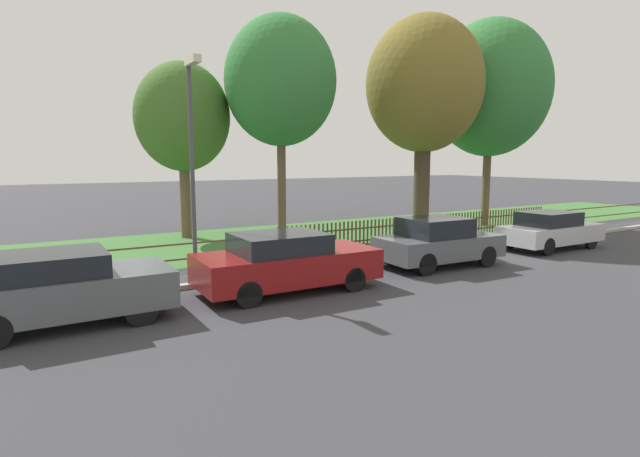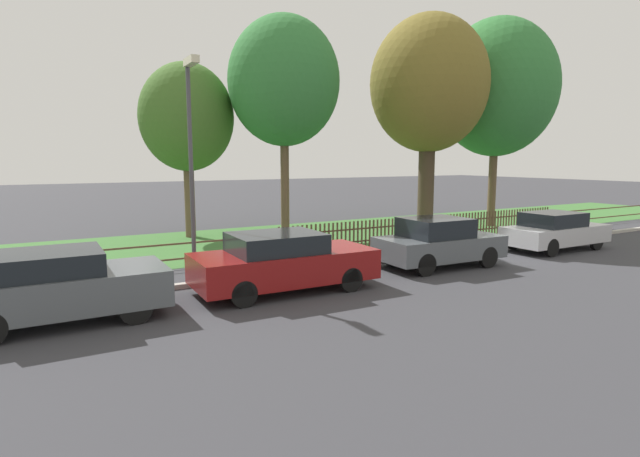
{
  "view_description": "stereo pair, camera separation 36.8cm",
  "coord_description": "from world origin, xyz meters",
  "px_view_note": "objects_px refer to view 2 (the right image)",
  "views": [
    {
      "loc": [
        -13.68,
        -11.82,
        3.17
      ],
      "look_at": [
        -6.04,
        0.83,
        1.1
      ],
      "focal_mm": 28.0,
      "sensor_mm": 36.0,
      "label": 1
    },
    {
      "loc": [
        -13.36,
        -12.0,
        3.17
      ],
      "look_at": [
        -6.04,
        0.83,
        1.1
      ],
      "focal_mm": 28.0,
      "sensor_mm": 36.0,
      "label": 2
    }
  ],
  "objects_px": {
    "covered_motorcycle": "(298,244)",
    "tree_mid_park": "(429,85)",
    "parked_car_silver_hatchback": "(60,286)",
    "tree_behind_motorcycle": "(284,82)",
    "parked_car_black_saloon": "(283,261)",
    "tree_nearest_kerb": "(187,118)",
    "tree_far_left": "(497,88)",
    "parked_car_navy_estate": "(438,242)",
    "street_lamp": "(191,144)",
    "parked_car_red_compact": "(555,231)"
  },
  "relations": [
    {
      "from": "parked_car_silver_hatchback",
      "to": "tree_mid_park",
      "type": "distance_m",
      "value": 16.25
    },
    {
      "from": "parked_car_silver_hatchback",
      "to": "tree_behind_motorcycle",
      "type": "xyz_separation_m",
      "value": [
        8.34,
        7.25,
        5.38
      ]
    },
    {
      "from": "parked_car_black_saloon",
      "to": "tree_mid_park",
      "type": "xyz_separation_m",
      "value": [
        9.47,
        5.65,
        5.48
      ]
    },
    {
      "from": "covered_motorcycle",
      "to": "tree_behind_motorcycle",
      "type": "bearing_deg",
      "value": 64.03
    },
    {
      "from": "parked_car_black_saloon",
      "to": "covered_motorcycle",
      "type": "xyz_separation_m",
      "value": [
        1.64,
        2.41,
        -0.09
      ]
    },
    {
      "from": "parked_car_silver_hatchback",
      "to": "street_lamp",
      "type": "bearing_deg",
      "value": 32.05
    },
    {
      "from": "tree_mid_park",
      "to": "tree_behind_motorcycle",
      "type": "bearing_deg",
      "value": 164.6
    },
    {
      "from": "covered_motorcycle",
      "to": "tree_mid_park",
      "type": "bearing_deg",
      "value": 18.22
    },
    {
      "from": "tree_behind_motorcycle",
      "to": "tree_far_left",
      "type": "xyz_separation_m",
      "value": [
        10.09,
        -1.51,
        0.26
      ]
    },
    {
      "from": "parked_car_navy_estate",
      "to": "tree_mid_park",
      "type": "distance_m",
      "value": 8.84
    },
    {
      "from": "street_lamp",
      "to": "parked_car_navy_estate",
      "type": "bearing_deg",
      "value": -15.43
    },
    {
      "from": "parked_car_silver_hatchback",
      "to": "tree_mid_park",
      "type": "xyz_separation_m",
      "value": [
        14.23,
        5.62,
        5.47
      ]
    },
    {
      "from": "parked_car_silver_hatchback",
      "to": "parked_car_red_compact",
      "type": "relative_size",
      "value": 0.97
    },
    {
      "from": "tree_nearest_kerb",
      "to": "tree_behind_motorcycle",
      "type": "xyz_separation_m",
      "value": [
        3.22,
        -2.18,
        1.34
      ]
    },
    {
      "from": "parked_car_red_compact",
      "to": "tree_far_left",
      "type": "height_order",
      "value": "tree_far_left"
    },
    {
      "from": "parked_car_black_saloon",
      "to": "covered_motorcycle",
      "type": "distance_m",
      "value": 2.91
    },
    {
      "from": "covered_motorcycle",
      "to": "tree_nearest_kerb",
      "type": "relative_size",
      "value": 0.27
    },
    {
      "from": "parked_car_black_saloon",
      "to": "tree_far_left",
      "type": "relative_size",
      "value": 0.46
    },
    {
      "from": "tree_mid_park",
      "to": "tree_far_left",
      "type": "distance_m",
      "value": 4.2
    },
    {
      "from": "tree_mid_park",
      "to": "street_lamp",
      "type": "xyz_separation_m",
      "value": [
        -11.02,
        -3.6,
        -2.66
      ]
    },
    {
      "from": "parked_car_black_saloon",
      "to": "tree_mid_park",
      "type": "bearing_deg",
      "value": 32.18
    },
    {
      "from": "parked_car_red_compact",
      "to": "tree_behind_motorcycle",
      "type": "height_order",
      "value": "tree_behind_motorcycle"
    },
    {
      "from": "parked_car_black_saloon",
      "to": "parked_car_red_compact",
      "type": "height_order",
      "value": "parked_car_black_saloon"
    },
    {
      "from": "parked_car_red_compact",
      "to": "tree_far_left",
      "type": "distance_m",
      "value": 8.52
    },
    {
      "from": "parked_car_silver_hatchback",
      "to": "tree_far_left",
      "type": "bearing_deg",
      "value": 17.21
    },
    {
      "from": "parked_car_navy_estate",
      "to": "street_lamp",
      "type": "xyz_separation_m",
      "value": [
        -6.7,
        1.85,
        2.81
      ]
    },
    {
      "from": "parked_car_red_compact",
      "to": "tree_mid_park",
      "type": "distance_m",
      "value": 7.82
    },
    {
      "from": "tree_behind_motorcycle",
      "to": "parked_car_black_saloon",
      "type": "bearing_deg",
      "value": -116.15
    },
    {
      "from": "parked_car_red_compact",
      "to": "tree_mid_park",
      "type": "relative_size",
      "value": 0.44
    },
    {
      "from": "parked_car_black_saloon",
      "to": "tree_nearest_kerb",
      "type": "xyz_separation_m",
      "value": [
        0.35,
        9.46,
        4.05
      ]
    },
    {
      "from": "covered_motorcycle",
      "to": "tree_mid_park",
      "type": "xyz_separation_m",
      "value": [
        7.83,
        3.24,
        5.56
      ]
    },
    {
      "from": "parked_car_navy_estate",
      "to": "covered_motorcycle",
      "type": "distance_m",
      "value": 4.16
    },
    {
      "from": "parked_car_navy_estate",
      "to": "parked_car_red_compact",
      "type": "height_order",
      "value": "parked_car_navy_estate"
    },
    {
      "from": "parked_car_navy_estate",
      "to": "street_lamp",
      "type": "height_order",
      "value": "street_lamp"
    },
    {
      "from": "parked_car_black_saloon",
      "to": "tree_far_left",
      "type": "bearing_deg",
      "value": 24.25
    },
    {
      "from": "parked_car_silver_hatchback",
      "to": "parked_car_navy_estate",
      "type": "bearing_deg",
      "value": 0.89
    },
    {
      "from": "parked_car_navy_estate",
      "to": "parked_car_red_compact",
      "type": "xyz_separation_m",
      "value": [
        5.44,
        0.03,
        -0.05
      ]
    },
    {
      "from": "covered_motorcycle",
      "to": "tree_nearest_kerb",
      "type": "distance_m",
      "value": 8.28
    },
    {
      "from": "covered_motorcycle",
      "to": "street_lamp",
      "type": "xyz_separation_m",
      "value": [
        -3.18,
        -0.36,
        2.9
      ]
    },
    {
      "from": "parked_car_black_saloon",
      "to": "tree_far_left",
      "type": "height_order",
      "value": "tree_far_left"
    },
    {
      "from": "parked_car_black_saloon",
      "to": "street_lamp",
      "type": "relative_size",
      "value": 0.78
    },
    {
      "from": "parked_car_black_saloon",
      "to": "tree_behind_motorcycle",
      "type": "height_order",
      "value": "tree_behind_motorcycle"
    },
    {
      "from": "parked_car_navy_estate",
      "to": "tree_behind_motorcycle",
      "type": "height_order",
      "value": "tree_behind_motorcycle"
    },
    {
      "from": "parked_car_black_saloon",
      "to": "parked_car_navy_estate",
      "type": "bearing_deg",
      "value": 3.56
    },
    {
      "from": "tree_nearest_kerb",
      "to": "tree_behind_motorcycle",
      "type": "relative_size",
      "value": 0.8
    },
    {
      "from": "parked_car_navy_estate",
      "to": "tree_nearest_kerb",
      "type": "distance_m",
      "value": 11.19
    },
    {
      "from": "covered_motorcycle",
      "to": "street_lamp",
      "type": "relative_size",
      "value": 0.33
    },
    {
      "from": "street_lamp",
      "to": "tree_behind_motorcycle",
      "type": "bearing_deg",
      "value": 45.59
    },
    {
      "from": "parked_car_navy_estate",
      "to": "covered_motorcycle",
      "type": "height_order",
      "value": "parked_car_navy_estate"
    },
    {
      "from": "tree_mid_park",
      "to": "covered_motorcycle",
      "type": "bearing_deg",
      "value": -157.5
    }
  ]
}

